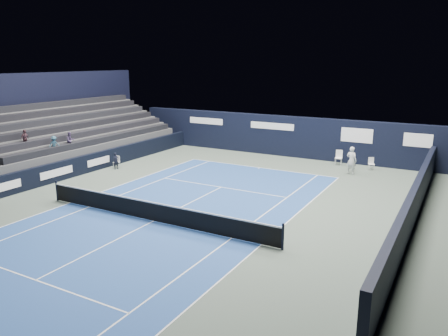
# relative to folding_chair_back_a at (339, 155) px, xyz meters

# --- Properties ---
(ground) EXTENTS (48.00, 48.00, 0.00)m
(ground) POSITION_rel_folding_chair_back_a_xyz_m (-4.50, -13.54, -0.70)
(ground) COLOR #4B594F
(ground) RESTS_ON ground
(court_surface) EXTENTS (10.97, 23.77, 0.01)m
(court_surface) POSITION_rel_folding_chair_back_a_xyz_m (-4.50, -15.54, -0.70)
(court_surface) COLOR navy
(court_surface) RESTS_ON ground
(enclosure_wall_right) EXTENTS (0.30, 22.00, 1.80)m
(enclosure_wall_right) POSITION_rel_folding_chair_back_a_xyz_m (6.00, -9.54, 0.20)
(enclosure_wall_right) COLOR black
(enclosure_wall_right) RESTS_ON ground
(folding_chair_back_a) EXTENTS (0.51, 0.54, 1.06)m
(folding_chair_back_a) POSITION_rel_folding_chair_back_a_xyz_m (0.00, 0.00, 0.00)
(folding_chair_back_a) COLOR white
(folding_chair_back_a) RESTS_ON ground
(folding_chair_back_b) EXTENTS (0.49, 0.48, 0.84)m
(folding_chair_back_b) POSITION_rel_folding_chair_back_a_xyz_m (2.33, -0.42, -0.22)
(folding_chair_back_b) COLOR white
(folding_chair_back_b) RESTS_ON ground
(line_judge_chair) EXTENTS (0.38, 0.36, 0.82)m
(line_judge_chair) POSITION_rel_folding_chair_back_a_xyz_m (-13.24, -8.40, -0.24)
(line_judge_chair) COLOR silver
(line_judge_chair) RESTS_ON ground
(line_judge) EXTENTS (0.36, 0.47, 1.15)m
(line_judge) POSITION_rel_folding_chair_back_a_xyz_m (-12.98, -8.77, -0.13)
(line_judge) COLOR black
(line_judge) RESTS_ON ground
(court_markings) EXTENTS (11.03, 23.83, 0.00)m
(court_markings) POSITION_rel_folding_chair_back_a_xyz_m (-4.50, -15.54, -0.69)
(court_markings) COLOR white
(court_markings) RESTS_ON court_surface
(tennis_net) EXTENTS (12.90, 0.10, 1.10)m
(tennis_net) POSITION_rel_folding_chair_back_a_xyz_m (-4.50, -15.54, -0.19)
(tennis_net) COLOR black
(tennis_net) RESTS_ON ground
(back_sponsor_wall) EXTENTS (26.00, 0.63, 3.10)m
(back_sponsor_wall) POSITION_rel_folding_chair_back_a_xyz_m (-4.50, 0.96, 0.85)
(back_sponsor_wall) COLOR black
(back_sponsor_wall) RESTS_ON ground
(side_barrier_left) EXTENTS (0.33, 22.00, 1.20)m
(side_barrier_left) POSITION_rel_folding_chair_back_a_xyz_m (-14.00, -9.56, -0.10)
(side_barrier_left) COLOR black
(side_barrier_left) RESTS_ON ground
(spectator_stand) EXTENTS (6.00, 18.00, 6.40)m
(spectator_stand) POSITION_rel_folding_chair_back_a_xyz_m (-17.78, -8.55, 1.25)
(spectator_stand) COLOR #434446
(spectator_stand) RESTS_ON ground
(tennis_player) EXTENTS (0.74, 0.89, 1.84)m
(tennis_player) POSITION_rel_folding_chair_back_a_xyz_m (1.41, -2.32, 0.22)
(tennis_player) COLOR silver
(tennis_player) RESTS_ON ground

